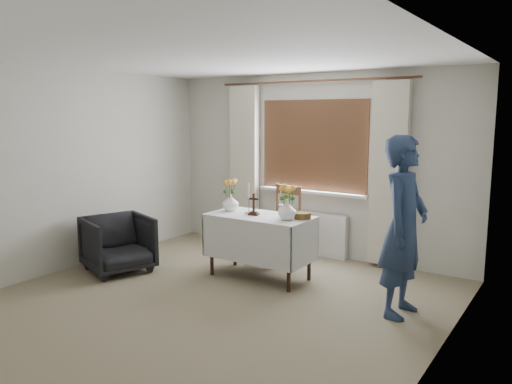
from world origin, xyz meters
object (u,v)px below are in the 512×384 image
armchair (118,244)px  person (404,227)px  flower_vase_left (231,202)px  wooden_chair (278,224)px  altar_table (260,247)px  wooden_cross (254,204)px  flower_vase_right (287,210)px

armchair → person: (3.35, 0.62, 0.52)m
armchair → flower_vase_left: 1.49m
flower_vase_left → person: bearing=-5.0°
person → flower_vase_left: 2.22m
wooden_chair → armchair: wooden_chair is taller
wooden_chair → altar_table: bearing=-65.1°
person → wooden_cross: size_ratio=6.76×
altar_table → wooden_chair: size_ratio=1.22×
armchair → flower_vase_right: flower_vase_right is taller
flower_vase_left → wooden_cross: bearing=-9.4°
armchair → wooden_cross: wooden_cross is taller
armchair → flower_vase_right: size_ratio=3.55×
flower_vase_right → person: bearing=-5.0°
wooden_chair → armchair: size_ratio=1.32×
wooden_chair → flower_vase_left: 0.79m
person → flower_vase_right: person is taller
wooden_chair → wooden_cross: 0.80m
person → altar_table: bearing=87.7°
altar_table → flower_vase_left: 0.67m
wooden_chair → flower_vase_right: wooden_chair is taller
wooden_cross → flower_vase_left: bearing=158.8°
altar_table → flower_vase_right: flower_vase_right is taller
person → wooden_cross: person is taller
flower_vase_left → altar_table: bearing=-4.5°
altar_table → wooden_cross: 0.52m
altar_table → wooden_cross: size_ratio=4.78×
armchair → wooden_cross: (1.53, 0.75, 0.54)m
person → flower_vase_left: (-2.21, 0.19, -0.01)m
wooden_cross → flower_vase_right: size_ratio=1.19×
armchair → flower_vase_right: (1.99, 0.74, 0.52)m
wooden_cross → flower_vase_right: bearing=-12.9°
wooden_cross → armchair: bearing=-165.8°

